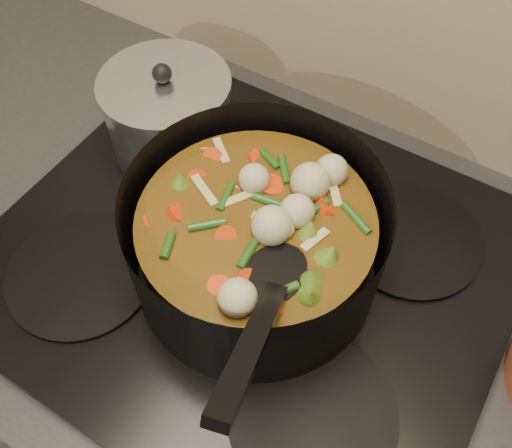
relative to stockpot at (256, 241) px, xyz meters
The scene contains 4 objects.
counter 0.54m from the stockpot, 144.17° to the left, with size 2.64×0.64×0.91m.
stovetop 0.08m from the stockpot, 144.17° to the left, with size 0.62×0.54×0.03m.
stockpot is the anchor object (origin of this frame).
saucepan 0.24m from the stockpot, 151.10° to the left, with size 0.17×0.17×0.14m.
Camera 1 is at (0.21, 1.61, 1.53)m, focal length 40.00 mm.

